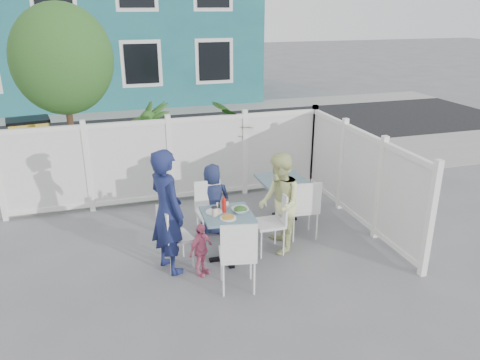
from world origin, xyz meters
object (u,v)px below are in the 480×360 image
object	(u,v)px
spare_table	(281,189)
chair_left	(171,233)
utility_cabinet	(33,155)
chair_right	(274,217)
woman	(279,203)
chair_back	(210,206)
main_table	(227,224)
man	(167,212)
chair_near	(238,251)
toddler	(201,250)
boy	(213,199)

from	to	relation	value
spare_table	chair_left	world-z (taller)	chair_left
utility_cabinet	spare_table	xyz separation A→B (m)	(4.18, -3.03, -0.07)
chair_right	woman	xyz separation A→B (m)	(0.08, 0.02, 0.21)
chair_left	chair_back	world-z (taller)	chair_back
main_table	man	size ratio (longest dim) A/B	0.42
chair_near	toddler	distance (m)	0.69
main_table	boy	distance (m)	0.92
toddler	spare_table	bearing A→B (deg)	-1.95
spare_table	chair_back	distance (m)	1.32
utility_cabinet	man	size ratio (longest dim) A/B	0.77
spare_table	chair_right	size ratio (longest dim) A/B	0.83
chair_back	toddler	size ratio (longest dim) A/B	1.23
chair_right	toddler	bearing A→B (deg)	106.99
main_table	chair_near	size ratio (longest dim) A/B	0.73
utility_cabinet	main_table	xyz separation A→B (m)	(2.96, -4.00, -0.11)
boy	man	bearing A→B (deg)	62.14
woman	boy	world-z (taller)	woman
utility_cabinet	toddler	bearing A→B (deg)	-69.18
chair_back	woman	xyz separation A→B (m)	(0.90, -0.67, 0.21)
chair_right	woman	bearing A→B (deg)	-78.21
spare_table	toddler	bearing A→B (deg)	-142.99
spare_table	utility_cabinet	bearing A→B (deg)	144.05
chair_left	chair_near	distance (m)	1.12
spare_table	chair_left	xyz separation A→B (m)	(-2.03, -0.95, -0.08)
chair_left	boy	xyz separation A→B (m)	(0.82, 0.89, 0.05)
boy	spare_table	bearing A→B (deg)	-162.60
utility_cabinet	spare_table	world-z (taller)	utility_cabinet
chair_near	toddler	bearing A→B (deg)	135.34
main_table	utility_cabinet	bearing A→B (deg)	126.52
chair_left	boy	bearing A→B (deg)	124.23
utility_cabinet	chair_near	distance (m)	5.62
spare_table	man	world-z (taller)	man
chair_right	spare_table	bearing A→B (deg)	-26.55
toddler	chair_right	bearing A→B (deg)	-22.99
woman	toddler	world-z (taller)	woman
chair_right	chair_back	xyz separation A→B (m)	(-0.82, 0.69, -0.01)
chair_back	chair_near	world-z (taller)	chair_near
chair_back	boy	xyz separation A→B (m)	(0.09, 0.18, 0.04)
man	toddler	xyz separation A→B (m)	(0.39, -0.28, -0.50)
woman	chair_near	bearing A→B (deg)	-34.52
boy	woman	bearing A→B (deg)	148.43
chair_back	boy	world-z (taller)	boy
chair_left	toddler	bearing A→B (deg)	35.42
chair_near	chair_left	bearing A→B (deg)	141.34
chair_left	chair_near	world-z (taller)	chair_near
main_table	toddler	xyz separation A→B (m)	(-0.46, -0.29, -0.19)
chair_right	man	size ratio (longest dim) A/B	0.54
utility_cabinet	toddler	world-z (taller)	utility_cabinet
main_table	boy	bearing A→B (deg)	89.38
spare_table	chair_right	xyz separation A→B (m)	(-0.48, -0.92, -0.06)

